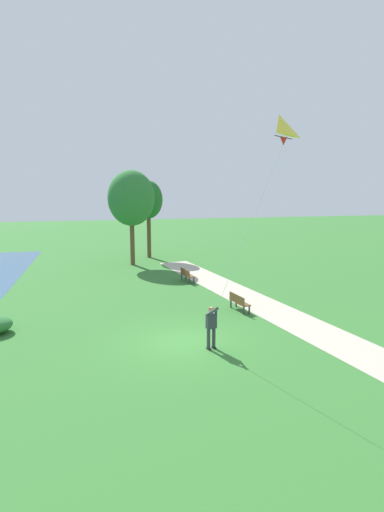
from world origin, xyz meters
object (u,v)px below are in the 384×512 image
object	(u,v)px
flying_kite	(279,132)
park_bench_near_walkway	(239,301)
park_bench_far_walkway	(187,274)
tree_horizon_far	(131,198)
tree_treeline_left	(148,201)
person_kite_flyer	(212,324)

from	to	relation	value
flying_kite	park_bench_near_walkway	bearing A→B (deg)	78.24
park_bench_far_walkway	park_bench_near_walkway	bearing A→B (deg)	-78.93
tree_horizon_far	flying_kite	bearing A→B (deg)	-83.04
park_bench_near_walkway	park_bench_far_walkway	world-z (taller)	same
park_bench_near_walkway	tree_treeline_left	bearing A→B (deg)	99.17
person_kite_flyer	tree_treeline_left	xyz separation A→B (m)	(-0.05, 21.39, 3.97)
park_bench_near_walkway	tree_horizon_far	distance (m)	15.14
park_bench_near_walkway	tree_treeline_left	xyz separation A→B (m)	(-2.71, 16.81, 4.51)
flying_kite	park_bench_far_walkway	distance (m)	16.88
flying_kite	tree_treeline_left	distance (m)	25.28
park_bench_near_walkway	tree_treeline_left	size ratio (longest dim) A/B	0.23
person_kite_flyer	park_bench_far_walkway	distance (m)	11.54
tree_horizon_far	person_kite_flyer	bearing A→B (deg)	-84.56
park_bench_far_walkway	tree_treeline_left	size ratio (longest dim) A/B	0.23
tree_horizon_far	tree_treeline_left	size ratio (longest dim) A/B	1.12
person_kite_flyer	park_bench_far_walkway	size ratio (longest dim) A/B	1.17
flying_kite	park_bench_far_walkway	size ratio (longest dim) A/B	4.28
tree_treeline_left	tree_horizon_far	bearing A→B (deg)	-118.29
park_bench_far_walkway	tree_horizon_far	size ratio (longest dim) A/B	0.21
flying_kite	person_kite_flyer	bearing A→B (deg)	104.29
park_bench_near_walkway	tree_horizon_far	bearing A→B (deg)	107.86
tree_horizon_far	tree_treeline_left	bearing A→B (deg)	61.71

